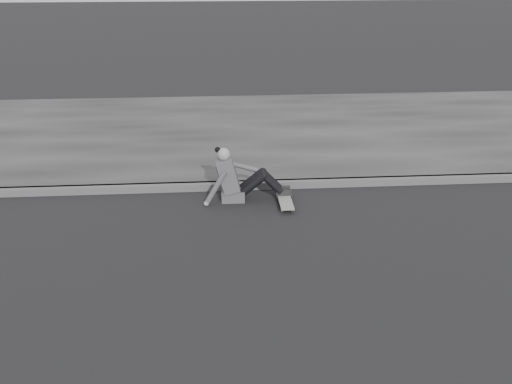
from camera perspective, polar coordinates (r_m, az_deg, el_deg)
ground at (r=7.30m, az=8.56°, el=-7.24°), size 80.00×80.00×0.00m
curb at (r=9.55m, az=5.31°, el=0.87°), size 24.00×0.16×0.12m
sidewalk at (r=12.36m, az=3.06°, el=6.16°), size 24.00×6.00×0.12m
skateboard at (r=8.85m, az=2.91°, el=-0.81°), size 0.20×0.78×0.09m
seated_woman at (r=8.91m, az=-1.94°, el=1.38°), size 1.38×0.46×0.88m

